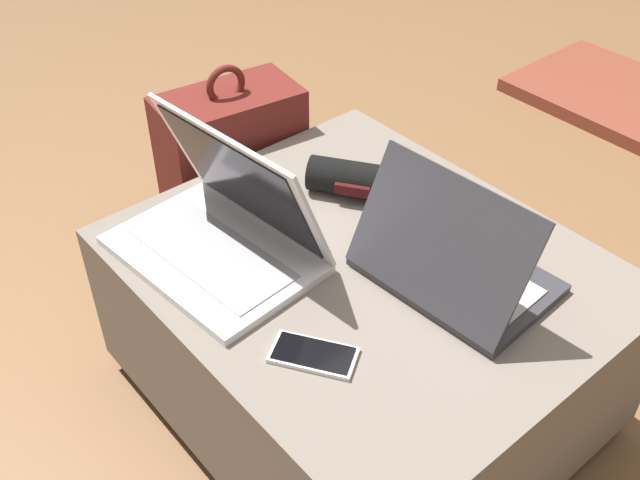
# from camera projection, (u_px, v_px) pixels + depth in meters

# --- Properties ---
(ground_plane) EXTENTS (14.00, 14.00, 0.00)m
(ground_plane) POSITION_uv_depth(u_px,v_px,m) (358.00, 397.00, 1.60)
(ground_plane) COLOR brown
(ottoman) EXTENTS (0.85, 0.72, 0.39)m
(ottoman) POSITION_uv_depth(u_px,v_px,m) (361.00, 334.00, 1.48)
(ottoman) COLOR #3D3832
(ottoman) RESTS_ON ground_plane
(laptop_near) EXTENTS (0.39, 0.29, 0.25)m
(laptop_near) POSITION_uv_depth(u_px,v_px,m) (223.00, 229.00, 1.35)
(laptop_near) COLOR silver
(laptop_near) RESTS_ON ottoman
(laptop_far) EXTENTS (0.34, 0.25, 0.22)m
(laptop_far) POSITION_uv_depth(u_px,v_px,m) (451.00, 263.00, 1.28)
(laptop_far) COLOR #333338
(laptop_far) RESTS_ON ottoman
(cell_phone) EXTENTS (0.15, 0.13, 0.01)m
(cell_phone) POSITION_uv_depth(u_px,v_px,m) (313.00, 355.00, 1.18)
(cell_phone) COLOR white
(cell_phone) RESTS_ON ottoman
(backpack) EXTENTS (0.26, 0.34, 0.55)m
(backpack) POSITION_uv_depth(u_px,v_px,m) (233.00, 185.00, 1.82)
(backpack) COLOR #5B1E19
(backpack) RESTS_ON ground_plane
(wrist_brace) EXTENTS (0.20, 0.17, 0.07)m
(wrist_brace) POSITION_uv_depth(u_px,v_px,m) (357.00, 179.00, 1.50)
(wrist_brace) COLOR black
(wrist_brace) RESTS_ON ottoman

